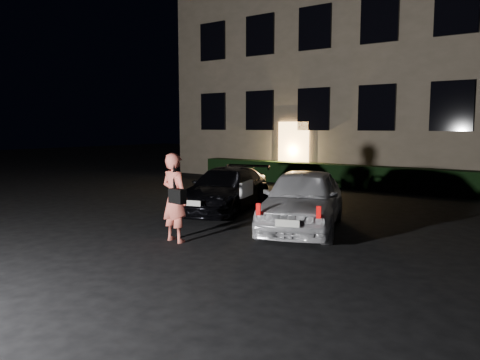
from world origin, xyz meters
The scene contains 6 objects.
ground centered at (0.00, 0.00, 0.00)m, with size 80.00×80.00×0.00m, color black.
building centered at (0.00, 14.99, 6.00)m, with size 20.00×8.11×12.00m.
hedge centered at (0.00, 10.50, 0.42)m, with size 15.00×0.70×0.85m, color black.
sedan centered at (-1.69, 3.88, 0.58)m, with size 2.62×4.29×1.16m.
hatch centered at (1.18, 2.99, 0.68)m, with size 2.86×4.31×1.36m.
man centered at (-0.33, 0.44, 0.90)m, with size 0.74×0.50×1.78m.
Camera 1 is at (6.09, -6.30, 2.30)m, focal length 35.00 mm.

